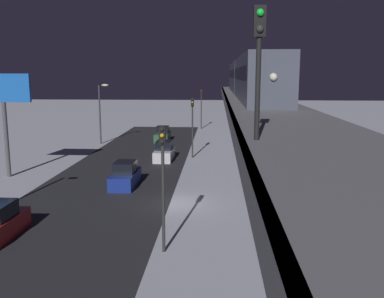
# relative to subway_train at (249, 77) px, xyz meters

# --- Properties ---
(ground_plane) EXTENTS (240.00, 240.00, 0.00)m
(ground_plane) POSITION_rel_subway_train_xyz_m (6.00, 14.83, -8.59)
(ground_plane) COLOR silver
(avenue_asphalt) EXTENTS (11.00, 85.84, 0.01)m
(avenue_asphalt) POSITION_rel_subway_train_xyz_m (11.87, 14.83, -8.59)
(avenue_asphalt) COLOR #28282D
(avenue_asphalt) RESTS_ON ground_plane
(elevated_railway) EXTENTS (5.00, 85.84, 6.81)m
(elevated_railway) POSITION_rel_subway_train_xyz_m (0.09, 14.83, -2.74)
(elevated_railway) COLOR slate
(elevated_railway) RESTS_ON ground_plane
(subway_train) EXTENTS (2.94, 36.87, 3.40)m
(subway_train) POSITION_rel_subway_train_xyz_m (0.00, 0.00, 0.00)
(subway_train) COLOR #4C5160
(subway_train) RESTS_ON elevated_railway
(rail_signal) EXTENTS (0.36, 0.41, 4.00)m
(rail_signal) POSITION_rel_subway_train_xyz_m (1.93, 29.64, 0.95)
(rail_signal) COLOR black
(rail_signal) RESTS_ON elevated_railway
(sedan_green) EXTENTS (1.80, 4.48, 1.97)m
(sedan_green) POSITION_rel_subway_train_xyz_m (10.47, -12.88, -7.79)
(sedan_green) COLOR #2D6038
(sedan_green) RESTS_ON ground_plane
(sedan_white) EXTENTS (1.80, 4.63, 1.97)m
(sedan_white) POSITION_rel_subway_train_xyz_m (8.67, -0.37, -7.79)
(sedan_white) COLOR silver
(sedan_white) RESTS_ON ground_plane
(sedan_blue) EXTENTS (1.80, 4.51, 1.97)m
(sedan_blue) POSITION_rel_subway_train_xyz_m (10.47, 10.28, -7.79)
(sedan_blue) COLOR navy
(sedan_blue) RESTS_ON ground_plane
(traffic_light_near) EXTENTS (0.32, 0.44, 6.40)m
(traffic_light_near) POSITION_rel_subway_train_xyz_m (5.77, 22.79, -4.39)
(traffic_light_near) COLOR #2D2D2D
(traffic_light_near) RESTS_ON ground_plane
(traffic_light_mid) EXTENTS (0.32, 0.44, 6.40)m
(traffic_light_mid) POSITION_rel_subway_train_xyz_m (5.77, -1.56, -4.39)
(traffic_light_mid) COLOR #2D2D2D
(traffic_light_mid) RESTS_ON ground_plane
(traffic_light_far) EXTENTS (0.32, 0.44, 6.40)m
(traffic_light_far) POSITION_rel_subway_train_xyz_m (5.77, -25.92, -4.39)
(traffic_light_far) COLOR #2D2D2D
(traffic_light_far) RESTS_ON ground_plane
(commercial_billboard) EXTENTS (4.80, 0.36, 8.90)m
(commercial_billboard) POSITION_rel_subway_train_xyz_m (21.32, 7.85, -1.76)
(commercial_billboard) COLOR #4C4C51
(commercial_billboard) RESTS_ON ground_plane
(street_lamp_far) EXTENTS (1.35, 0.44, 7.65)m
(street_lamp_far) POSITION_rel_subway_train_xyz_m (17.94, -10.17, -3.78)
(street_lamp_far) COLOR #38383D
(street_lamp_far) RESTS_ON ground_plane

